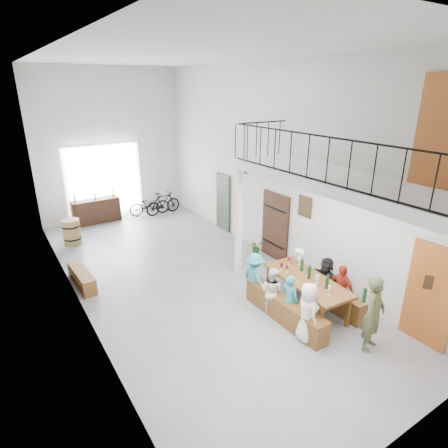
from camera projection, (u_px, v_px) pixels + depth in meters
floor at (189, 277)px, 10.07m from camera, size 12.00×12.00×0.00m
room_walls at (184, 144)px, 8.82m from camera, size 12.00×12.00×12.00m
gateway_portal at (104, 183)px, 14.05m from camera, size 2.80×0.08×2.80m
right_wall_decor at (317, 218)px, 9.35m from camera, size 0.07×8.28×5.07m
balcony at (343, 185)px, 7.56m from camera, size 1.52×5.62×4.00m
tasting_table at (307, 282)px, 8.40m from camera, size 1.09×2.25×0.79m
bench_inner at (284, 310)px, 8.15m from camera, size 0.38×2.30×0.53m
bench_wall at (324, 293)px, 8.82m from camera, size 0.35×2.25×0.52m
tableware at (307, 272)px, 8.39m from camera, size 0.63×1.55×0.35m
side_bench at (82, 278)px, 9.61m from camera, size 0.40×1.51×0.42m
oak_barrel at (72, 232)px, 12.03m from camera, size 0.56×0.56×0.83m
serving_counter at (97, 211)px, 13.91m from camera, size 1.70×0.48×0.90m
counter_bottles at (95, 196)px, 13.71m from camera, size 1.46×0.15×0.28m
guest_left_a at (307, 312)px, 7.42m from camera, size 0.56×0.71×1.27m
guest_left_b at (289, 300)px, 7.95m from camera, size 0.37×0.47×1.15m
guest_left_c at (272, 291)px, 8.32m from camera, size 0.58×0.65×1.12m
guest_left_d at (255, 277)px, 8.82m from camera, size 0.46×0.78×1.20m
guest_right_a at (340, 289)px, 8.31m from camera, size 0.34×0.71×1.18m
guest_right_b at (325, 280)px, 8.77m from camera, size 0.41×1.07×1.13m
guest_right_c at (298, 269)px, 9.34m from camera, size 0.50×0.62×1.10m
host_standing at (374, 314)px, 7.13m from camera, size 0.66×0.55×1.55m
potted_plant at (256, 247)px, 11.41m from camera, size 0.41×0.36×0.42m
bicycle_near at (149, 205)px, 14.74m from camera, size 1.65×0.76×0.83m
bicycle_far at (163, 203)px, 14.81m from camera, size 1.53×0.56×0.90m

